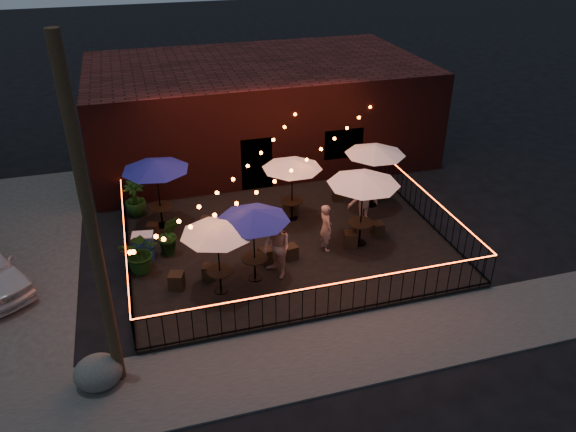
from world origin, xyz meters
name	(u,v)px	position (x,y,z in m)	size (l,w,h in m)	color
ground	(305,279)	(0.00, 0.00, 0.00)	(110.00, 110.00, 0.00)	black
patio	(286,242)	(0.00, 2.00, 0.07)	(10.00, 8.00, 0.15)	black
sidewalk	(344,351)	(0.00, -3.25, 0.03)	(18.00, 2.50, 0.05)	#3D3B38
brick_building	(257,108)	(1.00, 9.99, 2.00)	(14.00, 8.00, 4.00)	black
utility_pole	(92,233)	(-5.40, -2.60, 4.00)	(0.26, 0.26, 8.00)	#3A2917
fence_front	(328,301)	(0.00, -2.00, 0.66)	(10.00, 0.04, 1.04)	black
fence_left	(127,250)	(-5.00, 2.00, 0.66)	(0.04, 8.00, 1.04)	black
fence_right	(425,207)	(5.00, 2.00, 0.66)	(0.04, 8.00, 1.04)	black
festoon_lights	(256,183)	(-1.01, 1.70, 2.52)	(10.02, 8.72, 1.32)	#F3560F
cafe_table_0	(217,230)	(-2.54, -0.09, 2.17)	(2.17, 2.17, 2.21)	black
cafe_table_1	(155,166)	(-3.80, 4.13, 2.38)	(2.63, 2.63, 2.45)	black
cafe_table_2	(253,216)	(-1.46, 0.24, 2.25)	(2.77, 2.77, 2.30)	black
cafe_table_3	(292,165)	(0.60, 3.37, 2.21)	(2.66, 2.66, 2.25)	black
cafe_table_4	(364,180)	(2.24, 1.19, 2.43)	(2.89, 2.89, 2.50)	black
cafe_table_5	(375,150)	(3.67, 3.52, 2.30)	(2.69, 2.69, 2.35)	black
bistro_chair_0	(177,281)	(-3.72, 0.40, 0.39)	(0.41, 0.41, 0.48)	black
bistro_chair_1	(209,272)	(-2.75, 0.63, 0.36)	(0.36, 0.36, 0.42)	black
bistro_chair_2	(153,229)	(-4.16, 3.59, 0.36)	(0.35, 0.35, 0.42)	black
bistro_chair_3	(206,223)	(-2.37, 3.52, 0.36)	(0.35, 0.35, 0.42)	black
bistro_chair_4	(266,256)	(-0.94, 0.98, 0.38)	(0.38, 0.38, 0.45)	black
bistro_chair_5	(291,252)	(-0.16, 0.96, 0.38)	(0.39, 0.39, 0.46)	black
bistro_chair_6	(250,214)	(-0.83, 3.68, 0.38)	(0.39, 0.39, 0.46)	black
bistro_chair_7	(291,209)	(0.63, 3.62, 0.39)	(0.40, 0.40, 0.48)	black
bistro_chair_8	(350,239)	(1.89, 1.12, 0.40)	(0.42, 0.42, 0.50)	black
bistro_chair_9	(378,229)	(3.02, 1.52, 0.37)	(0.37, 0.37, 0.43)	black
bistro_chair_10	(338,193)	(2.68, 4.28, 0.40)	(0.43, 0.43, 0.51)	black
bistro_chair_11	(377,194)	(4.05, 3.87, 0.37)	(0.36, 0.36, 0.43)	black
patron_a	(326,227)	(1.05, 1.17, 0.94)	(0.58, 0.38, 1.59)	#DBAD93
patron_b	(277,248)	(-0.81, 0.20, 1.11)	(0.93, 0.73, 1.92)	tan
patron_c	(364,199)	(2.90, 2.52, 1.00)	(1.10, 0.63, 1.71)	tan
potted_shrub_a	(141,252)	(-4.60, 1.56, 0.81)	(1.18, 1.03, 1.32)	#143A11
potted_shrub_b	(169,235)	(-3.69, 2.29, 0.83)	(0.75, 0.60, 1.36)	#14340F
potted_shrub_c	(135,198)	(-4.60, 5.17, 0.81)	(0.73, 0.73, 1.31)	#153511
cooler	(144,246)	(-4.50, 2.27, 0.58)	(0.70, 0.55, 0.84)	blue
boulder	(98,372)	(-5.86, -2.70, 0.39)	(0.99, 0.85, 0.78)	#4E4D49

